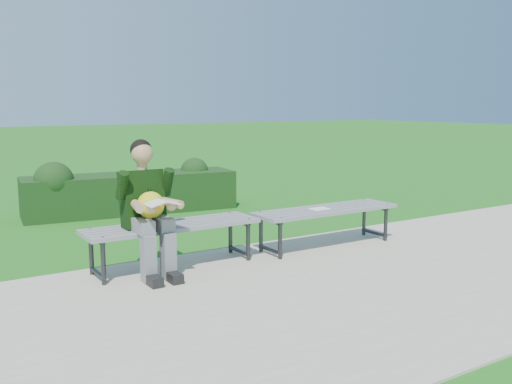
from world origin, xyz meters
The scene contains 7 objects.
ground centered at (0.00, 0.00, 0.00)m, with size 80.00×80.00×0.00m.
walkway centered at (0.00, -1.75, 0.01)m, with size 30.00×3.50×0.02m.
hedge centered at (0.03, 2.81, 0.34)m, with size 3.29×1.15×0.85m.
bench_left centered at (-0.65, -0.41, 0.42)m, with size 1.80×0.50×0.46m.
bench_right centered at (1.23, -0.55, 0.42)m, with size 1.80×0.50×0.46m.
seated_boy centered at (-0.95, -0.50, 0.71)m, with size 0.56×0.76×1.31m.
paper_sheet centered at (1.13, -0.55, 0.47)m, with size 0.22×0.16×0.01m.
Camera 1 is at (-2.94, -5.63, 1.67)m, focal length 40.00 mm.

